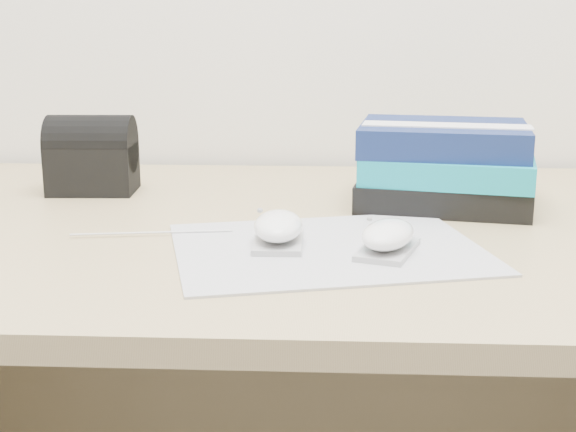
{
  "coord_description": "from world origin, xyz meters",
  "views": [
    {
      "loc": [
        -0.06,
        0.53,
        1.01
      ],
      "look_at": [
        -0.11,
        1.46,
        0.77
      ],
      "focal_mm": 50.0,
      "sensor_mm": 36.0,
      "label": 1
    }
  ],
  "objects_px": {
    "desk": "(365,363)",
    "pouch": "(92,155)",
    "mouse_front": "(388,237)",
    "mouse_rear": "(278,228)",
    "book_stack": "(445,165)"
  },
  "relations": [
    {
      "from": "desk",
      "to": "mouse_rear",
      "type": "height_order",
      "value": "mouse_rear"
    },
    {
      "from": "desk",
      "to": "pouch",
      "type": "relative_size",
      "value": 11.95
    },
    {
      "from": "desk",
      "to": "pouch",
      "type": "bearing_deg",
      "value": 166.11
    },
    {
      "from": "mouse_rear",
      "to": "pouch",
      "type": "bearing_deg",
      "value": 137.26
    },
    {
      "from": "desk",
      "to": "book_stack",
      "type": "relative_size",
      "value": 5.79
    },
    {
      "from": "mouse_rear",
      "to": "book_stack",
      "type": "relative_size",
      "value": 0.39
    },
    {
      "from": "mouse_rear",
      "to": "mouse_front",
      "type": "height_order",
      "value": "mouse_rear"
    },
    {
      "from": "mouse_front",
      "to": "book_stack",
      "type": "height_order",
      "value": "book_stack"
    },
    {
      "from": "mouse_rear",
      "to": "mouse_front",
      "type": "xyz_separation_m",
      "value": [
        0.13,
        -0.03,
        -0.0
      ]
    },
    {
      "from": "desk",
      "to": "pouch",
      "type": "height_order",
      "value": "pouch"
    },
    {
      "from": "mouse_front",
      "to": "mouse_rear",
      "type": "bearing_deg",
      "value": 167.66
    },
    {
      "from": "desk",
      "to": "pouch",
      "type": "distance_m",
      "value": 0.53
    },
    {
      "from": "mouse_rear",
      "to": "mouse_front",
      "type": "distance_m",
      "value": 0.13
    },
    {
      "from": "mouse_front",
      "to": "pouch",
      "type": "height_order",
      "value": "pouch"
    },
    {
      "from": "desk",
      "to": "mouse_front",
      "type": "height_order",
      "value": "mouse_front"
    }
  ]
}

